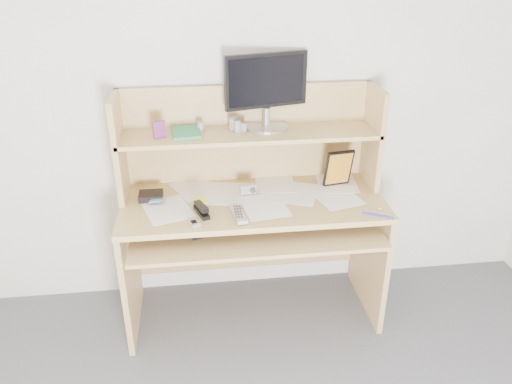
{
  "coord_description": "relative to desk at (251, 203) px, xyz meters",
  "views": [
    {
      "loc": [
        -0.28,
        -0.88,
        1.96
      ],
      "look_at": [
        0.01,
        1.43,
        0.82
      ],
      "focal_mm": 35.0,
      "sensor_mm": 36.0,
      "label": 1
    }
  ],
  "objects": [
    {
      "name": "shelf_book",
      "position": [
        -0.33,
        0.07,
        0.4
      ],
      "size": [
        0.16,
        0.21,
        0.02
      ],
      "primitive_type": "cube",
      "rotation": [
        0.0,
        0.0,
        0.1
      ],
      "color": "#2E743C",
      "rests_on": "desk"
    },
    {
      "name": "sticky_note_pad",
      "position": [
        -0.28,
        -0.05,
        0.06
      ],
      "size": [
        0.08,
        0.08,
        0.01
      ],
      "primitive_type": "cube",
      "rotation": [
        0.0,
        0.0,
        -0.08
      ],
      "color": "yellow",
      "rests_on": "desk"
    },
    {
      "name": "card_box",
      "position": [
        -0.47,
        0.03,
        0.43
      ],
      "size": [
        0.07,
        0.04,
        0.09
      ],
      "primitive_type": "cube",
      "rotation": [
        0.0,
        0.0,
        0.37
      ],
      "color": "maroon",
      "rests_on": "desk"
    },
    {
      "name": "flip_phone",
      "position": [
        -0.32,
        -0.31,
        0.07
      ],
      "size": [
        0.07,
        0.09,
        0.02
      ],
      "primitive_type": "cube",
      "rotation": [
        0.0,
        0.0,
        0.35
      ],
      "color": "#B2B2B4",
      "rests_on": "paper_clutter"
    },
    {
      "name": "stapler",
      "position": [
        -0.28,
        -0.2,
        0.08
      ],
      "size": [
        0.08,
        0.15,
        0.05
      ],
      "primitive_type": "cube",
      "rotation": [
        0.0,
        0.0,
        0.32
      ],
      "color": "black",
      "rests_on": "paper_clutter"
    },
    {
      "name": "monitor",
      "position": [
        0.1,
        0.14,
        0.6
      ],
      "size": [
        0.45,
        0.23,
        0.4
      ],
      "rotation": [
        0.0,
        0.0,
        0.26
      ],
      "color": "#AFAFB4",
      "rests_on": "desk"
    },
    {
      "name": "game_case",
      "position": [
        0.49,
        0.02,
        0.17
      ],
      "size": [
        0.16,
        0.04,
        0.22
      ],
      "primitive_type": "cube",
      "rotation": [
        0.0,
        0.0,
        0.17
      ],
      "color": "black",
      "rests_on": "paper_clutter"
    },
    {
      "name": "blue_pen",
      "position": [
        0.6,
        -0.34,
        0.07
      ],
      "size": [
        0.14,
        0.09,
        0.01
      ],
      "primitive_type": "cylinder",
      "rotation": [
        1.57,
        0.0,
        1.04
      ],
      "color": "#201BCF",
      "rests_on": "paper_clutter"
    },
    {
      "name": "digital_camera",
      "position": [
        -0.02,
        -0.01,
        0.09
      ],
      "size": [
        0.09,
        0.04,
        0.05
      ],
      "primitive_type": "cube",
      "rotation": [
        0.0,
        0.0,
        0.11
      ],
      "color": "#A8A7AA",
      "rests_on": "paper_clutter"
    },
    {
      "name": "tv_remote",
      "position": [
        -0.09,
        -0.25,
        0.07
      ],
      "size": [
        0.08,
        0.19,
        0.02
      ],
      "primitive_type": "cube",
      "rotation": [
        0.0,
        0.0,
        0.16
      ],
      "color": "#9E9F9A",
      "rests_on": "paper_clutter"
    },
    {
      "name": "chip_stack_c",
      "position": [
        -0.03,
        0.08,
        0.41
      ],
      "size": [
        0.05,
        0.05,
        0.05
      ],
      "primitive_type": "cylinder",
      "rotation": [
        0.0,
        0.0,
        -0.2
      ],
      "color": "black",
      "rests_on": "desk"
    },
    {
      "name": "paper_clutter",
      "position": [
        0.0,
        -0.08,
        0.06
      ],
      "size": [
        1.32,
        0.54,
        0.01
      ],
      "primitive_type": "cube",
      "color": "silver",
      "rests_on": "desk"
    },
    {
      "name": "desk",
      "position": [
        0.0,
        0.0,
        0.0
      ],
      "size": [
        1.4,
        0.7,
        1.3
      ],
      "color": "tan",
      "rests_on": "floor"
    },
    {
      "name": "chip_stack_d",
      "position": [
        -0.06,
        0.07,
        0.42
      ],
      "size": [
        0.04,
        0.04,
        0.07
      ],
      "primitive_type": "cylinder",
      "rotation": [
        0.0,
        0.0,
        -0.04
      ],
      "color": "white",
      "rests_on": "desk"
    },
    {
      "name": "chip_stack_b",
      "position": [
        -0.08,
        0.12,
        0.42
      ],
      "size": [
        0.05,
        0.05,
        0.07
      ],
      "primitive_type": "cylinder",
      "rotation": [
        0.0,
        0.0,
        -0.07
      ],
      "color": "silver",
      "rests_on": "desk"
    },
    {
      "name": "keyboard",
      "position": [
        -0.16,
        -0.15,
        -0.03
      ],
      "size": [
        0.43,
        0.28,
        0.03
      ],
      "rotation": [
        0.0,
        0.0,
        0.38
      ],
      "color": "black",
      "rests_on": "desk"
    },
    {
      "name": "wallet",
      "position": [
        -0.54,
        -0.0,
        0.08
      ],
      "size": [
        0.13,
        0.1,
        0.03
      ],
      "primitive_type": "cube",
      "rotation": [
        0.0,
        0.0,
        -0.0
      ],
      "color": "black",
      "rests_on": "paper_clutter"
    },
    {
      "name": "back_wall",
      "position": [
        0.0,
        0.24,
        0.56
      ],
      "size": [
        3.6,
        0.04,
        2.5
      ],
      "primitive_type": "cube",
      "color": "silver",
      "rests_on": "floor"
    },
    {
      "name": "chip_stack_a",
      "position": [
        -0.26,
        0.12,
        0.41
      ],
      "size": [
        0.05,
        0.05,
        0.05
      ],
      "primitive_type": "cylinder",
      "rotation": [
        0.0,
        0.0,
        0.36
      ],
      "color": "black",
      "rests_on": "desk"
    }
  ]
}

